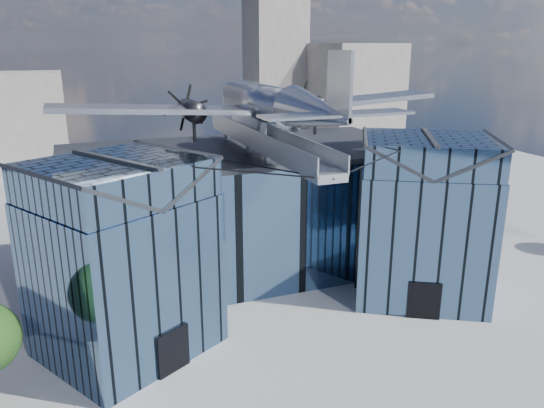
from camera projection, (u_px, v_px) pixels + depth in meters
name	position (u px, v px, depth m)	size (l,w,h in m)	color
ground_plane	(282.00, 310.00, 37.16)	(120.00, 120.00, 0.00)	gray
museum	(254.00, 211.00, 40.76)	(32.88, 24.50, 17.60)	#405F83
bg_towers	(166.00, 98.00, 79.89)	(77.00, 24.50, 26.00)	gray
tree_side_e	(442.00, 206.00, 50.19)	(3.06, 3.06, 4.62)	#301F13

